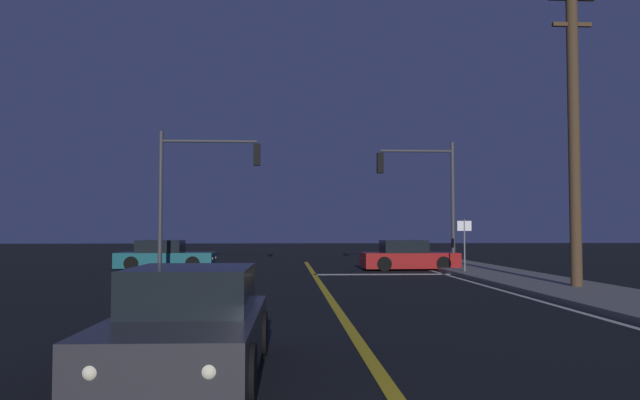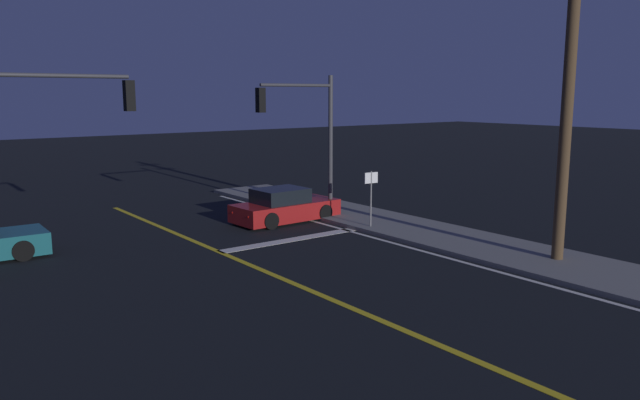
% 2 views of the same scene
% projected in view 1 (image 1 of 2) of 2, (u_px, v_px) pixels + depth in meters
% --- Properties ---
extents(sidewalk_right, '(3.20, 42.49, 0.15)m').
position_uv_depth(sidewalk_right, '(622.00, 300.00, 15.61)').
color(sidewalk_right, slate).
rests_on(sidewalk_right, ground).
extents(lane_line_center, '(0.20, 40.13, 0.01)m').
position_uv_depth(lane_line_center, '(334.00, 305.00, 15.21)').
color(lane_line_center, gold).
rests_on(lane_line_center, ground).
extents(lane_line_edge_right, '(0.16, 40.13, 0.01)m').
position_uv_depth(lane_line_edge_right, '(549.00, 304.00, 15.51)').
color(lane_line_edge_right, silver).
rests_on(lane_line_edge_right, ground).
extents(stop_bar, '(5.51, 0.50, 0.01)m').
position_uv_depth(stop_bar, '(382.00, 274.00, 25.64)').
color(stop_bar, silver).
rests_on(stop_bar, ground).
extents(car_side_waiting_teal, '(4.40, 1.92, 1.34)m').
position_uv_depth(car_side_waiting_teal, '(165.00, 257.00, 28.67)').
color(car_side_waiting_teal, '#195960').
rests_on(car_side_waiting_teal, ground).
extents(car_parked_curb_charcoal, '(1.89, 4.24, 1.34)m').
position_uv_depth(car_parked_curb_charcoal, '(189.00, 329.00, 7.90)').
color(car_parked_curb_charcoal, '#2D2D33').
rests_on(car_parked_curb_charcoal, ground).
extents(car_mid_block_red, '(4.34, 2.03, 1.34)m').
position_uv_depth(car_mid_block_red, '(408.00, 257.00, 28.52)').
color(car_mid_block_red, maroon).
rests_on(car_mid_block_red, ground).
extents(traffic_signal_near_right, '(3.49, 0.28, 5.72)m').
position_uv_depth(traffic_signal_near_right, '(426.00, 185.00, 28.24)').
color(traffic_signal_near_right, '#38383D').
rests_on(traffic_signal_near_right, ground).
extents(traffic_signal_far_left, '(4.19, 0.28, 5.89)m').
position_uv_depth(traffic_signal_far_left, '(197.00, 178.00, 26.30)').
color(traffic_signal_far_left, '#38383D').
rests_on(traffic_signal_far_left, ground).
extents(utility_pole_right, '(1.41, 0.34, 9.37)m').
position_uv_depth(utility_pole_right, '(574.00, 129.00, 18.89)').
color(utility_pole_right, '#4C3823').
rests_on(utility_pole_right, ground).
extents(street_sign_corner, '(0.56, 0.10, 2.22)m').
position_uv_depth(street_sign_corner, '(464.00, 237.00, 25.40)').
color(street_sign_corner, slate).
rests_on(street_sign_corner, ground).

